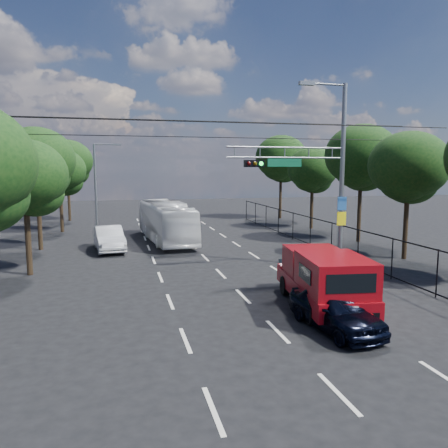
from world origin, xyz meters
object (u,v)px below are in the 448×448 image
object	(u,v)px
navy_hatchback	(335,309)
white_van	(109,238)
red_pickup	(323,278)
white_bus	(166,221)
signal_mast	(321,168)

from	to	relation	value
navy_hatchback	white_van	size ratio (longest dim) A/B	0.84
red_pickup	navy_hatchback	world-z (taller)	red_pickup
red_pickup	white_bus	bearing A→B (deg)	103.69
signal_mast	white_bus	world-z (taller)	signal_mast
white_van	navy_hatchback	bearing A→B (deg)	-72.08
white_bus	white_van	distance (m)	4.85
white_bus	red_pickup	bearing A→B (deg)	-81.40
signal_mast	navy_hatchback	xyz separation A→B (m)	(-3.39, -8.24, -4.57)
red_pickup	white_bus	world-z (taller)	white_bus
signal_mast	white_van	xyz separation A→B (m)	(-10.78, 7.74, -4.47)
navy_hatchback	white_van	xyz separation A→B (m)	(-7.39, 15.98, 0.10)
navy_hatchback	white_bus	distance (m)	19.09
signal_mast	red_pickup	xyz separation A→B (m)	(-2.80, -6.16, -4.07)
signal_mast	red_pickup	world-z (taller)	signal_mast
white_bus	white_van	xyz separation A→B (m)	(-3.93, -2.78, -0.66)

